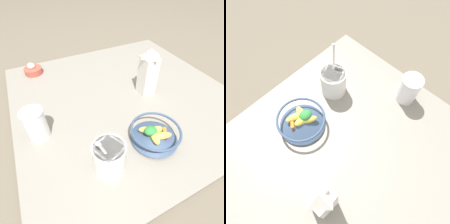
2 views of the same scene
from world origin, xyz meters
TOP-DOWN VIEW (x-y plane):
  - ground_plane at (0.00, 0.00)m, footprint 6.00×6.00m
  - countertop at (0.00, 0.00)m, footprint 1.14×1.14m
  - fruit_bowl at (0.33, -0.04)m, footprint 0.21×0.21m
  - milk_carton at (0.03, 0.12)m, footprint 0.08×0.08m
  - yogurt_tub at (0.36, -0.26)m, footprint 0.11×0.12m
  - drinking_cup at (0.09, -0.46)m, footprint 0.09×0.09m

SIDE VIEW (x-z plane):
  - ground_plane at x=0.00m, z-range 0.00..0.00m
  - countertop at x=0.00m, z-range 0.00..0.03m
  - fruit_bowl at x=0.33m, z-range 0.03..0.11m
  - yogurt_tub at x=0.36m, z-range -0.01..0.22m
  - drinking_cup at x=0.09m, z-range 0.04..0.18m
  - milk_carton at x=0.03m, z-range 0.03..0.28m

